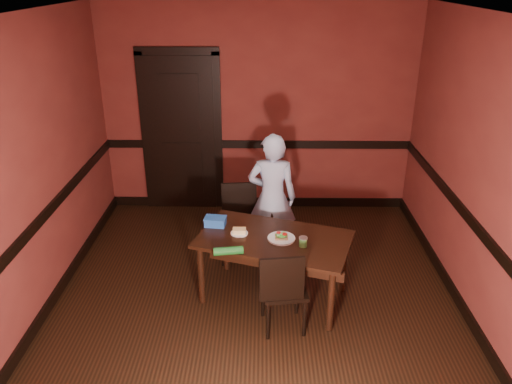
{
  "coord_description": "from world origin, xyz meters",
  "views": [
    {
      "loc": [
        0.06,
        -4.04,
        3.01
      ],
      "look_at": [
        0.0,
        0.35,
        1.05
      ],
      "focal_mm": 35.0,
      "sensor_mm": 36.0,
      "label": 1
    }
  ],
  "objects_px": {
    "person": "(272,198)",
    "sauce_jar": "(303,242)",
    "cheese_saucer": "(239,232)",
    "chair_near": "(284,288)",
    "dining_table": "(274,268)",
    "food_tub": "(215,221)",
    "sandwich_plate": "(281,237)",
    "chair_far": "(237,224)"
  },
  "relations": [
    {
      "from": "cheese_saucer",
      "to": "person",
      "type": "bearing_deg",
      "value": 65.08
    },
    {
      "from": "sandwich_plate",
      "to": "cheese_saucer",
      "type": "relative_size",
      "value": 1.56
    },
    {
      "from": "person",
      "to": "sandwich_plate",
      "type": "xyz_separation_m",
      "value": [
        0.08,
        -0.81,
        -0.04
      ]
    },
    {
      "from": "dining_table",
      "to": "chair_far",
      "type": "height_order",
      "value": "chair_far"
    },
    {
      "from": "dining_table",
      "to": "person",
      "type": "height_order",
      "value": "person"
    },
    {
      "from": "sandwich_plate",
      "to": "dining_table",
      "type": "bearing_deg",
      "value": 158.57
    },
    {
      "from": "chair_near",
      "to": "food_tub",
      "type": "xyz_separation_m",
      "value": [
        -0.66,
        0.7,
        0.3
      ]
    },
    {
      "from": "food_tub",
      "to": "sandwich_plate",
      "type": "bearing_deg",
      "value": -15.69
    },
    {
      "from": "cheese_saucer",
      "to": "food_tub",
      "type": "bearing_deg",
      "value": 145.94
    },
    {
      "from": "sandwich_plate",
      "to": "food_tub",
      "type": "relative_size",
      "value": 1.15
    },
    {
      "from": "sandwich_plate",
      "to": "sauce_jar",
      "type": "distance_m",
      "value": 0.24
    },
    {
      "from": "food_tub",
      "to": "sauce_jar",
      "type": "bearing_deg",
      "value": -18.36
    },
    {
      "from": "sauce_jar",
      "to": "chair_far",
      "type": "bearing_deg",
      "value": 126.05
    },
    {
      "from": "sandwich_plate",
      "to": "chair_near",
      "type": "bearing_deg",
      "value": -88.5
    },
    {
      "from": "chair_near",
      "to": "cheese_saucer",
      "type": "xyz_separation_m",
      "value": [
        -0.42,
        0.53,
        0.28
      ]
    },
    {
      "from": "sauce_jar",
      "to": "food_tub",
      "type": "xyz_separation_m",
      "value": [
        -0.85,
        0.4,
        -0.0
      ]
    },
    {
      "from": "person",
      "to": "cheese_saucer",
      "type": "distance_m",
      "value": 0.78
    },
    {
      "from": "cheese_saucer",
      "to": "food_tub",
      "type": "distance_m",
      "value": 0.3
    },
    {
      "from": "sandwich_plate",
      "to": "cheese_saucer",
      "type": "bearing_deg",
      "value": 165.5
    },
    {
      "from": "dining_table",
      "to": "sauce_jar",
      "type": "distance_m",
      "value": 0.49
    },
    {
      "from": "dining_table",
      "to": "sauce_jar",
      "type": "bearing_deg",
      "value": -12.26
    },
    {
      "from": "chair_near",
      "to": "sauce_jar",
      "type": "height_order",
      "value": "chair_near"
    },
    {
      "from": "chair_near",
      "to": "person",
      "type": "xyz_separation_m",
      "value": [
        -0.09,
        1.24,
        0.32
      ]
    },
    {
      "from": "chair_far",
      "to": "food_tub",
      "type": "distance_m",
      "value": 0.61
    },
    {
      "from": "sandwich_plate",
      "to": "cheese_saucer",
      "type": "distance_m",
      "value": 0.42
    },
    {
      "from": "cheese_saucer",
      "to": "food_tub",
      "type": "xyz_separation_m",
      "value": [
        -0.25,
        0.17,
        0.02
      ]
    },
    {
      "from": "chair_far",
      "to": "food_tub",
      "type": "height_order",
      "value": "chair_far"
    },
    {
      "from": "chair_far",
      "to": "dining_table",
      "type": "bearing_deg",
      "value": -68.05
    },
    {
      "from": "sauce_jar",
      "to": "sandwich_plate",
      "type": "bearing_deg",
      "value": 146.68
    },
    {
      "from": "sandwich_plate",
      "to": "sauce_jar",
      "type": "xyz_separation_m",
      "value": [
        0.2,
        -0.13,
        0.03
      ]
    },
    {
      "from": "person",
      "to": "sauce_jar",
      "type": "xyz_separation_m",
      "value": [
        0.27,
        -0.94,
        -0.01
      ]
    },
    {
      "from": "cheese_saucer",
      "to": "chair_near",
      "type": "bearing_deg",
      "value": -51.87
    },
    {
      "from": "chair_near",
      "to": "sauce_jar",
      "type": "bearing_deg",
      "value": -129.9
    },
    {
      "from": "chair_near",
      "to": "dining_table",
      "type": "bearing_deg",
      "value": -88.06
    },
    {
      "from": "chair_far",
      "to": "cheese_saucer",
      "type": "relative_size",
      "value": 5.0
    },
    {
      "from": "chair_near",
      "to": "food_tub",
      "type": "height_order",
      "value": "chair_near"
    },
    {
      "from": "person",
      "to": "sandwich_plate",
      "type": "height_order",
      "value": "person"
    },
    {
      "from": "dining_table",
      "to": "cheese_saucer",
      "type": "distance_m",
      "value": 0.5
    },
    {
      "from": "sauce_jar",
      "to": "cheese_saucer",
      "type": "relative_size",
      "value": 0.56
    },
    {
      "from": "cheese_saucer",
      "to": "chair_far",
      "type": "bearing_deg",
      "value": 95.0
    },
    {
      "from": "sandwich_plate",
      "to": "chair_far",
      "type": "bearing_deg",
      "value": 120.81
    },
    {
      "from": "dining_table",
      "to": "food_tub",
      "type": "relative_size",
      "value": 6.26
    }
  ]
}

